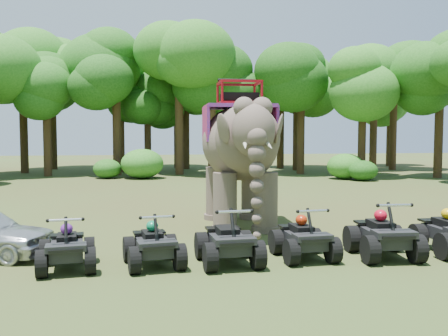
# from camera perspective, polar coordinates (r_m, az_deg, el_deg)

# --- Properties ---
(ground) EXTENTS (110.00, 110.00, 0.00)m
(ground) POSITION_cam_1_polar(r_m,az_deg,el_deg) (13.58, 0.77, -8.38)
(ground) COLOR #47381E
(ground) RESTS_ON ground
(elephant) EXTENTS (2.58, 5.59, 4.64)m
(elephant) POSITION_cam_1_polar(r_m,az_deg,el_deg) (15.69, 1.78, 1.84)
(elephant) COLOR #4F4139
(elephant) RESTS_ON ground
(atv_0) EXTENTS (1.37, 1.74, 1.19)m
(atv_0) POSITION_cam_1_polar(r_m,az_deg,el_deg) (11.27, -17.54, -8.04)
(atv_0) COLOR black
(atv_0) RESTS_ON ground
(atv_1) EXTENTS (1.41, 1.78, 1.20)m
(atv_1) POSITION_cam_1_polar(r_m,az_deg,el_deg) (11.14, -8.08, -8.00)
(atv_1) COLOR black
(atv_1) RESTS_ON ground
(atv_2) EXTENTS (1.39, 1.84, 1.31)m
(atv_2) POSITION_cam_1_polar(r_m,az_deg,el_deg) (11.19, 0.51, -7.64)
(atv_2) COLOR black
(atv_2) RESTS_ON ground
(atv_3) EXTENTS (1.32, 1.74, 1.23)m
(atv_3) POSITION_cam_1_polar(r_m,az_deg,el_deg) (11.81, 9.09, -7.24)
(atv_3) COLOR black
(atv_3) RESTS_ON ground
(atv_4) EXTENTS (1.44, 1.91, 1.36)m
(atv_4) POSITION_cam_1_polar(r_m,az_deg,el_deg) (12.34, 17.72, -6.61)
(atv_4) COLOR black
(atv_4) RESTS_ON ground
(tree_0) EXTENTS (6.62, 6.62, 9.46)m
(tree_0) POSITION_cam_1_polar(r_m,az_deg,el_deg) (35.22, -5.15, 6.94)
(tree_0) COLOR #195114
(tree_0) RESTS_ON ground
(tree_1) EXTENTS (4.67, 4.67, 6.67)m
(tree_1) POSITION_cam_1_polar(r_m,az_deg,el_deg) (35.30, 1.70, 4.69)
(tree_1) COLOR #195114
(tree_1) RESTS_ON ground
(tree_2) EXTENTS (5.76, 5.76, 8.23)m
(tree_2) POSITION_cam_1_polar(r_m,az_deg,el_deg) (36.18, 8.79, 5.86)
(tree_2) COLOR #195114
(tree_2) RESTS_ON ground
(tree_3) EXTENTS (5.27, 5.27, 7.53)m
(tree_3) POSITION_cam_1_polar(r_m,az_deg,el_deg) (34.54, 15.52, 5.27)
(tree_3) COLOR #195114
(tree_3) RESTS_ON ground
(tree_4) EXTENTS (5.67, 5.67, 8.10)m
(tree_4) POSITION_cam_1_polar(r_m,az_deg,el_deg) (35.29, 23.38, 5.53)
(tree_4) COLOR #195114
(tree_4) RESTS_ON ground
(tree_28) EXTENTS (5.38, 5.38, 7.69)m
(tree_28) POSITION_cam_1_polar(r_m,az_deg,el_deg) (35.73, -19.60, 5.26)
(tree_28) COLOR #195114
(tree_28) RESTS_ON ground
(tree_29) EXTENTS (6.33, 6.33, 9.05)m
(tree_29) POSITION_cam_1_polar(r_m,az_deg,el_deg) (35.46, -12.19, 6.52)
(tree_29) COLOR #195114
(tree_29) RESTS_ON ground
(tree_30) EXTENTS (4.95, 4.95, 7.07)m
(tree_30) POSITION_cam_1_polar(r_m,az_deg,el_deg) (39.57, 8.26, 4.87)
(tree_30) COLOR #195114
(tree_30) RESTS_ON ground
(tree_31) EXTENTS (6.70, 6.70, 9.56)m
(tree_31) POSITION_cam_1_polar(r_m,az_deg,el_deg) (41.78, 6.49, 6.54)
(tree_31) COLOR #195114
(tree_31) RESTS_ON ground
(tree_33) EXTENTS (6.07, 6.07, 8.68)m
(tree_33) POSITION_cam_1_polar(r_m,az_deg,el_deg) (41.81, 18.80, 5.75)
(tree_33) COLOR #195114
(tree_33) RESTS_ON ground
(tree_34) EXTENTS (6.24, 6.24, 8.91)m
(tree_34) POSITION_cam_1_polar(r_m,az_deg,el_deg) (39.25, -21.97, 5.97)
(tree_34) COLOR #195114
(tree_34) RESTS_ON ground
(tree_35) EXTENTS (5.87, 5.87, 8.38)m
(tree_35) POSITION_cam_1_polar(r_m,az_deg,el_deg) (39.58, 16.74, 5.69)
(tree_35) COLOR #195114
(tree_35) RESTS_ON ground
(tree_36) EXTENTS (5.69, 5.69, 8.13)m
(tree_36) POSITION_cam_1_polar(r_m,az_deg,el_deg) (34.59, -1.40, 5.91)
(tree_36) COLOR #195114
(tree_36) RESTS_ON ground
(tree_37) EXTENTS (4.96, 4.96, 7.09)m
(tree_37) POSITION_cam_1_polar(r_m,az_deg,el_deg) (41.12, 0.52, 4.89)
(tree_37) COLOR #195114
(tree_37) RESTS_ON ground
(tree_39) EXTENTS (6.72, 6.72, 9.60)m
(tree_39) POSITION_cam_1_polar(r_m,az_deg,el_deg) (41.78, -5.36, 6.57)
(tree_39) COLOR #195114
(tree_39) RESTS_ON ground
(tree_40) EXTENTS (5.14, 5.14, 7.34)m
(tree_40) POSITION_cam_1_polar(r_m,az_deg,el_deg) (46.38, 18.41, 4.74)
(tree_40) COLOR #195114
(tree_40) RESTS_ON ground
(tree_41) EXTENTS (5.82, 5.82, 8.31)m
(tree_41) POSITION_cam_1_polar(r_m,az_deg,el_deg) (40.70, -4.37, 5.74)
(tree_41) COLOR #195114
(tree_41) RESTS_ON ground
(tree_42) EXTENTS (7.30, 7.30, 10.43)m
(tree_42) POSITION_cam_1_polar(r_m,az_deg,el_deg) (38.31, -11.82, 7.37)
(tree_42) COLOR #195114
(tree_42) RESTS_ON ground
(tree_43) EXTENTS (6.81, 6.81, 9.73)m
(tree_43) POSITION_cam_1_polar(r_m,az_deg,el_deg) (42.54, -19.02, 6.41)
(tree_43) COLOR #195114
(tree_43) RESTS_ON ground
(tree_44) EXTENTS (4.90, 4.90, 7.00)m
(tree_44) POSITION_cam_1_polar(r_m,az_deg,el_deg) (38.08, -8.73, 4.84)
(tree_44) COLOR #195114
(tree_44) RESTS_ON ground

